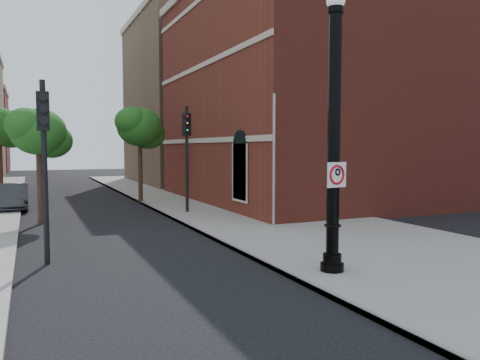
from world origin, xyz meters
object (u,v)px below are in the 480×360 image
no_parking_sign (337,175)px  traffic_signal_right (187,142)px  traffic_signal_left (44,141)px  parked_car (13,197)px  lamppost (334,147)px

no_parking_sign → traffic_signal_right: size_ratio=0.12×
traffic_signal_left → traffic_signal_right: size_ratio=0.97×
parked_car → traffic_signal_right: traffic_signal_right is taller
parked_car → traffic_signal_left: size_ratio=0.81×
lamppost → traffic_signal_left: bearing=147.3°
no_parking_sign → lamppost: bearing=73.2°
traffic_signal_left → lamppost: bearing=-26.9°
lamppost → parked_car: lamppost is taller
lamppost → traffic_signal_right: lamppost is taller
no_parking_sign → traffic_signal_right: (0.04, 11.68, 0.90)m
no_parking_sign → traffic_signal_left: traffic_signal_left is taller
lamppost → parked_car: (-7.47, 16.60, -2.48)m
parked_car → lamppost: bearing=-65.9°
no_parking_sign → parked_car: (-7.44, 16.77, -1.83)m
lamppost → no_parking_sign: 0.68m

